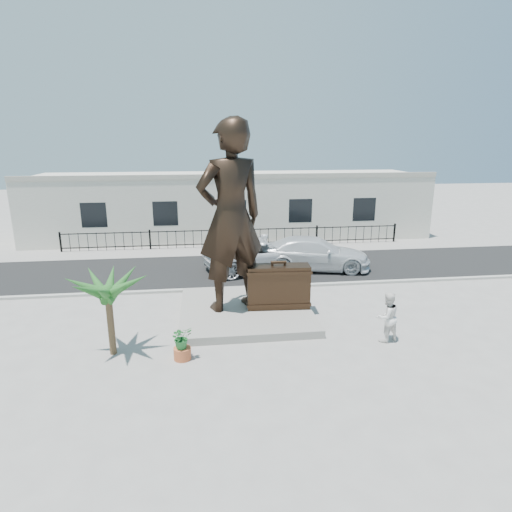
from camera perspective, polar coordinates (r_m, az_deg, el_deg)
The scene contains 16 objects.
ground at distance 16.29m, azimuth 0.90°, elevation -9.69°, with size 100.00×100.00×0.00m, color #9E9991.
street at distance 23.73m, azimuth -1.83°, elevation -1.55°, with size 40.00×7.00×0.01m, color black.
curb at distance 20.40m, azimuth -0.89°, elevation -4.23°, with size 40.00×0.25×0.12m, color #A5A399.
far_sidewalk at distance 27.57m, azimuth -2.62°, elevation 0.85°, with size 40.00×2.50×0.02m, color #9E9991.
plinth at distance 17.54m, azimuth -1.43°, elevation -7.28°, with size 5.20×5.20×0.30m, color gray.
fence at distance 28.20m, azimuth -2.77°, elevation 2.42°, with size 22.00×0.10×1.20m, color black.
building at distance 32.03m, azimuth -3.41°, elevation 6.87°, with size 28.00×7.00×4.40m, color silver.
statue at distance 16.47m, azimuth -3.41°, elevation 5.19°, with size 2.70×1.77×7.39m, color black.
suitcase at distance 17.22m, azimuth 2.99°, elevation -4.07°, with size 2.49×0.79×1.75m, color black.
tourist at distance 15.71m, azimuth 17.07°, elevation -7.79°, with size 0.88×0.68×1.80m, color white.
car_white at distance 23.28m, azimuth 0.51°, elevation 0.29°, with size 2.79×6.05×1.68m, color silver.
car_silver at distance 23.46m, azimuth 7.79°, elevation 0.34°, with size 2.43×5.98×1.74m, color silver.
worker at distance 27.21m, azimuth -2.97°, elevation 2.70°, with size 1.20×0.69×1.86m, color #D54F0B.
palm_tree at distance 15.33m, azimuth -18.45°, elevation -12.23°, with size 1.80×1.80×3.20m, color #21551F, non-canonical shape.
planter at distance 14.36m, azimuth -9.79°, elevation -12.68°, with size 0.56×0.56×0.40m, color #BC5931.
shrub at distance 14.10m, azimuth -9.89°, elevation -10.64°, with size 0.66×0.57×0.73m, color #236C2D.
Camera 1 is at (-2.11, -14.61, 6.89)m, focal length 30.00 mm.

